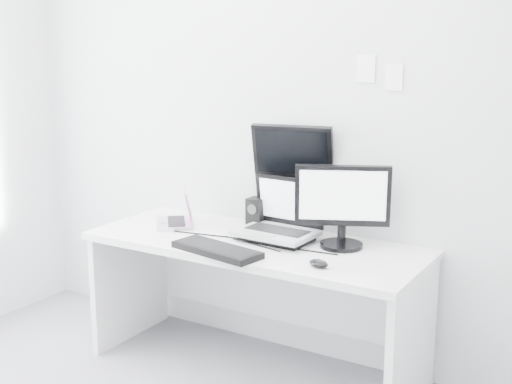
# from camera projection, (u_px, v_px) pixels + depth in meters

# --- Properties ---
(back_wall) EXTENTS (3.60, 0.00, 3.60)m
(back_wall) POSITION_uv_depth(u_px,v_px,m) (288.00, 117.00, 3.78)
(back_wall) COLOR silver
(back_wall) RESTS_ON ground
(desk) EXTENTS (1.80, 0.70, 0.73)m
(desk) POSITION_uv_depth(u_px,v_px,m) (255.00, 306.00, 3.70)
(desk) COLOR white
(desk) RESTS_ON ground
(macbook) EXTENTS (0.35, 0.36, 0.22)m
(macbook) POSITION_uv_depth(u_px,v_px,m) (174.00, 206.00, 3.92)
(macbook) COLOR #BABABF
(macbook) RESTS_ON desk
(speaker) EXTENTS (0.10, 0.10, 0.18)m
(speaker) POSITION_uv_depth(u_px,v_px,m) (256.00, 214.00, 3.82)
(speaker) COLOR black
(speaker) RESTS_ON desk
(dell_laptop) EXTENTS (0.42, 0.33, 0.34)m
(dell_laptop) POSITION_uv_depth(u_px,v_px,m) (276.00, 210.00, 3.58)
(dell_laptop) COLOR #A3A5AA
(dell_laptop) RESTS_ON desk
(rear_monitor) EXTENTS (0.47, 0.24, 0.60)m
(rear_monitor) POSITION_uv_depth(u_px,v_px,m) (293.00, 176.00, 3.78)
(rear_monitor) COLOR black
(rear_monitor) RESTS_ON desk
(samsung_monitor) EXTENTS (0.53, 0.40, 0.44)m
(samsung_monitor) POSITION_uv_depth(u_px,v_px,m) (342.00, 205.00, 3.47)
(samsung_monitor) COLOR black
(samsung_monitor) RESTS_ON desk
(keyboard) EXTENTS (0.51, 0.26, 0.03)m
(keyboard) POSITION_uv_depth(u_px,v_px,m) (217.00, 250.00, 3.42)
(keyboard) COLOR black
(keyboard) RESTS_ON desk
(mouse) EXTENTS (0.12, 0.10, 0.03)m
(mouse) POSITION_uv_depth(u_px,v_px,m) (319.00, 263.00, 3.21)
(mouse) COLOR black
(mouse) RESTS_ON desk
(wall_note_0) EXTENTS (0.10, 0.00, 0.14)m
(wall_note_0) POSITION_uv_depth(u_px,v_px,m) (366.00, 68.00, 3.49)
(wall_note_0) COLOR white
(wall_note_0) RESTS_ON back_wall
(wall_note_1) EXTENTS (0.09, 0.00, 0.13)m
(wall_note_1) POSITION_uv_depth(u_px,v_px,m) (394.00, 77.00, 3.42)
(wall_note_1) COLOR white
(wall_note_1) RESTS_ON back_wall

